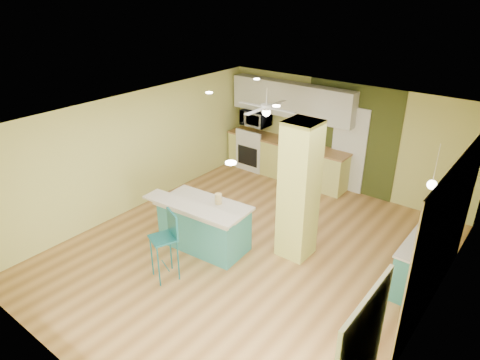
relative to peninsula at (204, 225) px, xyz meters
name	(u,v)px	position (x,y,z in m)	size (l,w,h in m)	color
floor	(250,252)	(0.79, 0.37, -0.47)	(6.00, 7.00, 0.01)	#9A6635
ceiling	(252,120)	(0.79, 0.37, 2.04)	(6.00, 7.00, 0.01)	white
wall_back	(343,137)	(0.79, 3.88, 0.78)	(6.00, 0.01, 2.50)	#D6D773
wall_front	(64,302)	(0.79, -3.13, 0.78)	(6.00, 0.01, 2.50)	#D6D773
wall_left	(136,151)	(-2.22, 0.37, 0.78)	(0.01, 7.00, 2.50)	#D6D773
wall_right	(434,255)	(3.79, 0.37, 0.78)	(0.01, 7.00, 2.50)	#D6D773
wood_panel	(445,235)	(3.78, 0.97, 0.78)	(0.02, 3.40, 2.50)	#9C8359
olive_accent	(350,139)	(0.99, 3.86, 0.78)	(2.20, 0.02, 2.50)	#3E471C
interior_door	(349,150)	(0.99, 3.83, 0.53)	(0.82, 0.05, 2.00)	white
column	(299,191)	(1.44, 0.87, 0.78)	(0.55, 0.55, 2.50)	#CED161
kitchen_run	(286,159)	(-0.51, 3.57, 0.01)	(3.25, 0.63, 0.94)	#E1E175
stove	(255,151)	(-1.46, 3.56, -0.01)	(0.76, 0.66, 1.08)	white
upper_cabinets	(291,100)	(-0.51, 3.69, 1.48)	(3.20, 0.34, 0.80)	silver
microwave	(256,118)	(-1.46, 3.57, 0.88)	(0.70, 0.48, 0.39)	white
ceiling_fan	(266,108)	(-0.31, 2.37, 1.61)	(1.41, 1.41, 0.61)	white
pendant_lamp	(432,184)	(3.44, 1.12, 1.42)	(0.14, 0.14, 0.69)	white
wall_decor	(452,210)	(3.75, 1.17, 1.08)	(0.03, 0.90, 0.70)	brown
peninsula	(204,225)	(0.00, 0.00, 0.00)	(1.91, 1.13, 1.01)	teal
bar_stool	(167,235)	(0.14, -1.00, 0.34)	(0.52, 0.52, 1.20)	#1C7181
side_counter	(421,265)	(3.49, 1.28, -0.05)	(0.55, 1.30, 0.84)	teal
fruit_bowl	(298,144)	(-0.16, 3.51, 0.52)	(0.34, 0.34, 0.08)	#3C2418
canister	(218,199)	(0.18, 0.22, 0.50)	(0.13, 0.13, 0.19)	gold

